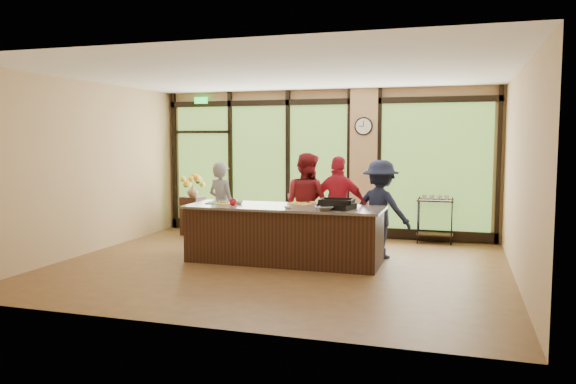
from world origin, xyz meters
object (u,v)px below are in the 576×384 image
Objects in this scene: cook_right at (381,209)px; bar_cart at (435,214)px; roasting_pan at (337,206)px; flower_stand at (193,216)px; cook_left at (222,206)px; island_base at (284,235)px.

bar_cart is at bearing -94.85° from cook_right.
roasting_pan reaches higher than flower_stand.
island_base is at bearing 173.70° from cook_left.
bar_cart is (1.37, 2.59, -0.41)m from roasting_pan.
bar_cart is at bearing 78.08° from roasting_pan.
bar_cart is at bearing -134.33° from cook_left.
cook_right is at bearing -158.09° from cook_left.
roasting_pan is at bearing -179.91° from cook_left.
flower_stand is (-4.07, 1.17, -0.43)m from cook_right.
roasting_pan is at bearing -117.40° from bar_cart.
cook_right reaches higher than flower_stand.
island_base is 1.88× the size of cook_right.
island_base is 3.34m from bar_cart.
cook_right reaches higher than cook_left.
cook_right reaches higher than bar_cart.
cook_left is 2.86m from cook_right.
cook_left reaches higher than island_base.
cook_left is 4.08m from bar_cart.
cook_right reaches higher than island_base.
cook_left is at bearing -154.14° from bar_cart.
cook_right is at bearing -115.82° from bar_cart.
bar_cart is at bearing 11.08° from flower_stand.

